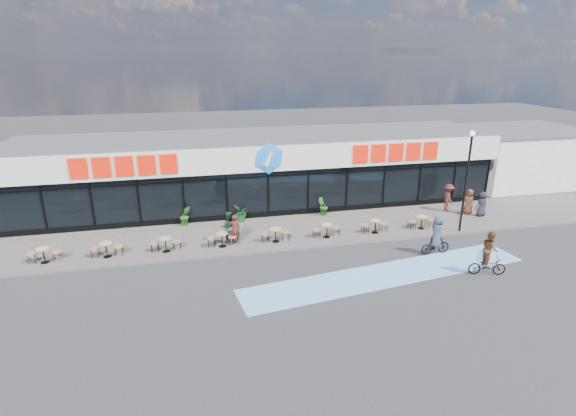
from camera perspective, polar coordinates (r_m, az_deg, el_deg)
The scene contains 24 objects.
ground at distance 21.38m, azimuth 0.96°, elevation -7.71°, with size 120.00×120.00×0.00m, color #28282B.
sidewalk at distance 25.36m, azimuth -1.45°, elevation -3.09°, with size 44.00×5.00×0.10m, color #534D49.
bike_lane at distance 21.36m, azimuth 12.53°, elevation -8.23°, with size 14.00×2.20×0.01m, color #6999C7.
building at distance 29.72m, azimuth -3.56°, elevation 4.91°, with size 30.60×6.57×4.75m.
neighbour_building at distance 39.44m, azimuth 27.18°, elevation 6.01°, with size 9.20×7.20×4.11m.
lamp_post at distance 26.20m, azimuth 21.78°, elevation 4.04°, with size 0.28×0.28×5.66m.
bistro_set_0 at distance 24.60m, azimuth -28.57°, elevation -5.04°, with size 1.54×0.62×0.90m.
bistro_set_1 at distance 23.94m, azimuth -22.05°, elevation -4.69°, with size 1.54×0.62×0.90m.
bistro_set_2 at distance 23.60m, azimuth -15.27°, elevation -4.25°, with size 1.54×0.62×0.90m.
bistro_set_3 at distance 23.59m, azimuth -8.39°, elevation -3.75°, with size 1.54×0.62×0.90m.
bistro_set_4 at distance 23.93m, azimuth -1.62°, elevation -3.20°, with size 1.54×0.62×0.90m.
bistro_set_5 at distance 24.59m, azimuth 4.88°, elevation -2.63°, with size 1.54×0.62×0.90m.
bistro_set_6 at distance 25.54m, azimuth 10.95°, elevation -2.07°, with size 1.54×0.62×0.90m.
bistro_set_7 at distance 26.76m, azimuth 16.52°, elevation -1.53°, with size 1.54×0.62×0.90m.
potted_plant_left at distance 26.76m, azimuth -12.93°, elevation -0.94°, with size 0.63×0.51×1.15m, color #26611B.
potted_plant_mid at distance 26.77m, azimuth -5.97°, elevation -0.66°, with size 0.93×0.81×1.03m, color #14491D.
potted_plant_right at distance 27.73m, azimuth 4.46°, elevation 0.22°, with size 0.62×0.50×1.14m, color #1E4F16.
patron_left at distance 23.67m, azimuth -6.80°, elevation -2.68°, with size 0.59×0.39×1.61m, color #441819.
patron_right at distance 23.83m, azimuth -7.61°, elevation -2.42°, with size 0.84×0.65×1.72m, color #1A2F23.
pedestrian_a at distance 30.00m, azimuth 21.96°, elevation 0.78°, with size 0.77×0.50×1.58m, color #51281C.
pedestrian_b at distance 30.10m, azimuth 19.68°, elevation 1.27°, with size 1.12×0.65×1.74m, color #491A1A.
pedestrian_c at distance 29.88m, azimuth 23.40°, elevation 0.47°, with size 0.76×0.49×1.55m, color black.
cyclist_a at distance 22.42m, azimuth 24.11°, elevation -5.72°, with size 1.76×1.03×2.13m.
cyclist_b at distance 23.66m, azimuth 18.30°, elevation -3.71°, with size 1.62×0.82×2.06m.
Camera 1 is at (-4.55, -18.49, 9.73)m, focal length 28.00 mm.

